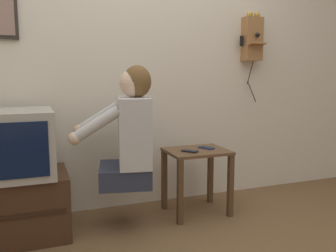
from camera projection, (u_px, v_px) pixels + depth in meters
wall_back at (135, 54)px, 2.92m from camera, size 6.80×0.05×2.55m
side_table at (197, 165)px, 2.82m from camera, size 0.48×0.39×0.52m
person at (130, 131)px, 2.53m from camera, size 0.62×0.52×0.85m
tv_stand at (17, 206)px, 2.42m from camera, size 0.67×0.51×0.44m
television at (16, 143)px, 2.34m from camera, size 0.48×0.52×0.44m
wall_phone_antique at (252, 38)px, 3.20m from camera, size 0.21×0.18×0.81m
cell_phone_held at (190, 151)px, 2.73m from camera, size 0.12×0.13×0.01m
cell_phone_spare at (206, 148)px, 2.86m from camera, size 0.11×0.14×0.01m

